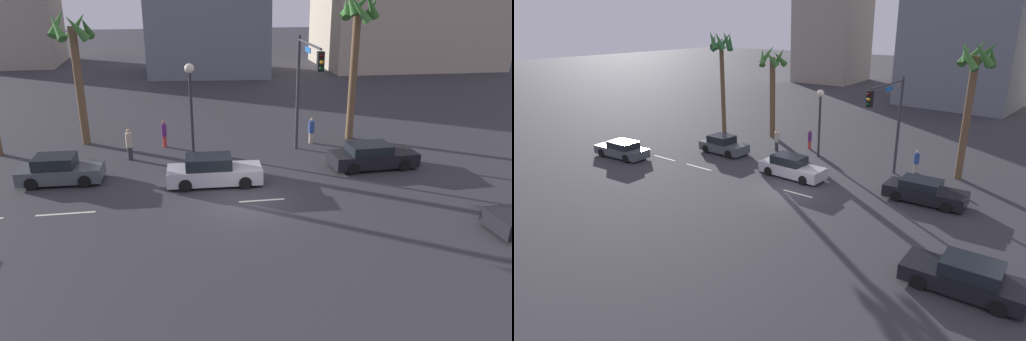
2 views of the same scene
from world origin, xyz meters
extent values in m
plane|color=#333338|center=(0.00, 0.00, 0.00)|extent=(220.00, 220.00, 0.00)
cube|color=silver|center=(-18.00, 0.00, 0.01)|extent=(2.03, 0.14, 0.01)
cube|color=silver|center=(-11.75, 0.00, 0.01)|extent=(2.44, 0.14, 0.01)
cube|color=silver|center=(-7.97, 0.00, 0.01)|extent=(2.52, 0.14, 0.01)
cube|color=silver|center=(0.74, 0.00, 0.01)|extent=(2.14, 0.14, 0.01)
cube|color=#474C51|center=(-8.87, 3.84, 0.51)|extent=(4.09, 1.87, 0.69)
cube|color=black|center=(-9.11, 3.85, 1.14)|extent=(1.98, 1.61, 0.58)
cylinder|color=black|center=(-7.59, 4.65, 0.32)|extent=(0.65, 0.24, 0.64)
cylinder|color=black|center=(-7.63, 2.98, 0.32)|extent=(0.65, 0.24, 0.64)
cylinder|color=black|center=(-10.10, 4.71, 0.32)|extent=(0.65, 0.24, 0.64)
cylinder|color=black|center=(-10.14, 3.04, 0.32)|extent=(0.65, 0.24, 0.64)
cube|color=black|center=(7.53, 3.42, 0.52)|extent=(4.74, 1.97, 0.73)
cube|color=black|center=(7.25, 3.41, 1.13)|extent=(2.30, 1.68, 0.47)
cylinder|color=black|center=(8.96, 4.33, 0.32)|extent=(0.65, 0.24, 0.64)
cylinder|color=black|center=(9.01, 2.60, 0.32)|extent=(0.65, 0.24, 0.64)
cylinder|color=black|center=(6.05, 4.25, 0.32)|extent=(0.65, 0.24, 0.64)
cylinder|color=black|center=(6.11, 2.51, 0.32)|extent=(0.65, 0.24, 0.64)
cube|color=#B7B7BC|center=(-1.25, 2.38, 0.53)|extent=(4.76, 1.88, 0.74)
cube|color=black|center=(-1.53, 2.39, 1.20)|extent=(2.31, 1.58, 0.60)
cylinder|color=black|center=(0.24, 3.12, 0.32)|extent=(0.65, 0.24, 0.64)
cylinder|color=black|center=(0.18, 1.52, 0.32)|extent=(0.65, 0.24, 0.64)
cylinder|color=black|center=(-2.67, 3.23, 0.32)|extent=(0.65, 0.24, 0.64)
cylinder|color=black|center=(-2.73, 1.64, 0.32)|extent=(0.65, 0.24, 0.64)
cube|color=#474C51|center=(-14.69, -1.78, 0.49)|extent=(4.73, 1.96, 0.66)
cube|color=black|center=(-14.41, -1.76, 1.07)|extent=(2.31, 1.61, 0.51)
cylinder|color=black|center=(-16.08, -2.65, 0.32)|extent=(0.65, 0.26, 0.64)
cylinder|color=black|center=(-16.17, -1.07, 0.32)|extent=(0.65, 0.26, 0.64)
cylinder|color=black|center=(-13.21, -2.48, 0.32)|extent=(0.65, 0.26, 0.64)
cylinder|color=black|center=(-13.30, -0.90, 0.32)|extent=(0.65, 0.26, 0.64)
cube|color=black|center=(11.56, -4.73, 0.50)|extent=(4.69, 1.89, 0.68)
cube|color=black|center=(11.84, -4.73, 1.13)|extent=(2.26, 1.64, 0.58)
cylinder|color=black|center=(10.13, -5.62, 0.32)|extent=(0.64, 0.23, 0.64)
cylinder|color=black|center=(10.11, -3.89, 0.32)|extent=(0.64, 0.23, 0.64)
cylinder|color=black|center=(13.02, -5.58, 0.32)|extent=(0.64, 0.23, 0.64)
cylinder|color=black|center=(13.00, -3.85, 0.32)|extent=(0.64, 0.23, 0.64)
cylinder|color=#38383D|center=(4.17, 7.32, 3.39)|extent=(0.20, 0.20, 6.78)
cylinder|color=#38383D|center=(4.09, 4.90, 6.53)|extent=(0.28, 4.85, 0.12)
cube|color=black|center=(4.01, 2.48, 5.95)|extent=(0.33, 0.33, 0.95)
sphere|color=#360503|center=(4.00, 2.30, 6.25)|extent=(0.20, 0.20, 0.20)
sphere|color=orange|center=(4.00, 2.30, 5.95)|extent=(0.20, 0.20, 0.20)
sphere|color=black|center=(4.00, 2.30, 5.65)|extent=(0.20, 0.20, 0.20)
cube|color=#1959B2|center=(4.10, 5.14, 6.21)|extent=(0.08, 1.10, 0.28)
cylinder|color=#2D2D33|center=(-2.13, 7.49, 2.38)|extent=(0.18, 0.18, 4.76)
sphere|color=#F2EACC|center=(-2.13, 7.49, 5.04)|extent=(0.56, 0.56, 0.56)
cylinder|color=#B2A58C|center=(5.38, 8.28, 0.35)|extent=(0.39, 0.39, 0.69)
cylinder|color=#2D478C|center=(5.38, 8.28, 1.07)|extent=(0.52, 0.52, 0.76)
sphere|color=tan|center=(5.38, 8.28, 1.55)|extent=(0.20, 0.20, 0.20)
cylinder|color=#333338|center=(-5.75, 6.86, 0.38)|extent=(0.40, 0.40, 0.77)
cylinder|color=#B2A58C|center=(-5.75, 6.86, 1.19)|extent=(0.53, 0.53, 0.84)
sphere|color=tan|center=(-5.75, 6.86, 1.72)|extent=(0.23, 0.23, 0.23)
cylinder|color=#BF3833|center=(-3.83, 8.96, 0.35)|extent=(0.31, 0.31, 0.71)
cylinder|color=#59266B|center=(-3.83, 8.96, 1.09)|extent=(0.42, 0.42, 0.77)
sphere|color=#8C664C|center=(-3.83, 8.96, 1.58)|extent=(0.21, 0.21, 0.21)
cylinder|color=brown|center=(8.13, 8.87, 4.09)|extent=(0.49, 0.49, 8.18)
cone|color=#38702D|center=(9.00, 8.88, 8.20)|extent=(0.59, 1.69, 1.59)
cone|color=#38702D|center=(8.57, 9.63, 8.38)|extent=(1.71, 1.31, 1.63)
cone|color=#38702D|center=(7.94, 9.72, 8.37)|extent=(1.51, 0.85, 1.77)
cone|color=#38702D|center=(7.45, 9.05, 8.16)|extent=(0.89, 1.45, 1.43)
cone|color=#38702D|center=(7.55, 8.49, 8.42)|extent=(1.08, 1.24, 1.48)
cone|color=#38702D|center=(7.85, 7.96, 8.18)|extent=(1.67, 0.99, 1.85)
cone|color=#38702D|center=(8.63, 8.15, 8.37)|extent=(1.56, 1.33, 1.74)
cylinder|color=brown|center=(-8.76, 10.44, 3.60)|extent=(0.50, 0.50, 7.20)
cone|color=#38702D|center=(-7.93, 10.33, 7.14)|extent=(0.76, 1.71, 1.49)
cone|color=#38702D|center=(-8.61, 11.27, 7.20)|extent=(1.55, 0.82, 1.70)
cone|color=#38702D|center=(-9.61, 10.85, 7.38)|extent=(1.23, 1.74, 1.80)
cone|color=#38702D|center=(-9.48, 9.91, 7.20)|extent=(1.42, 1.66, 1.68)
cone|color=#38702D|center=(-8.36, 9.70, 7.16)|extent=(1.58, 1.19, 1.66)
cylinder|color=brown|center=(-13.52, 9.04, 4.15)|extent=(0.40, 0.40, 8.30)
cone|color=#2D6633|center=(-12.78, 8.96, 8.60)|extent=(0.68, 1.21, 1.58)
cone|color=#2D6633|center=(-12.93, 9.57, 8.40)|extent=(1.25, 1.29, 1.67)
cone|color=#2D6633|center=(-13.85, 9.89, 8.46)|extent=(1.68, 1.10, 1.76)
cone|color=#2D6633|center=(-14.25, 9.35, 8.21)|extent=(1.12, 1.66, 1.48)
cone|color=#2D6633|center=(-14.09, 8.68, 8.52)|extent=(1.19, 1.45, 1.34)
cone|color=#2D6633|center=(-13.75, 8.21, 8.58)|extent=(1.46, 0.91, 1.77)
cone|color=#2D6633|center=(-13.11, 8.36, 8.53)|extent=(1.28, 1.08, 1.67)
camera|label=1|loc=(-2.79, -19.83, 9.12)|focal=33.34mm
camera|label=2|loc=(14.07, -21.20, 10.33)|focal=30.20mm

